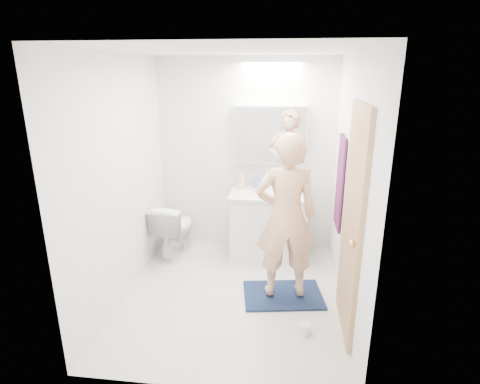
% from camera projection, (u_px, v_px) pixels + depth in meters
% --- Properties ---
extents(floor, '(2.50, 2.50, 0.00)m').
position_uv_depth(floor, '(232.00, 295.00, 4.02)').
color(floor, silver).
rests_on(floor, ground).
extents(ceiling, '(2.50, 2.50, 0.00)m').
position_uv_depth(ceiling, '(231.00, 50.00, 3.29)').
color(ceiling, white).
rests_on(ceiling, floor).
extents(wall_back, '(2.50, 0.00, 2.50)m').
position_uv_depth(wall_back, '(246.00, 156.00, 4.84)').
color(wall_back, white).
rests_on(wall_back, floor).
extents(wall_front, '(2.50, 0.00, 2.50)m').
position_uv_depth(wall_front, '(204.00, 240.00, 2.47)').
color(wall_front, white).
rests_on(wall_front, floor).
extents(wall_left, '(0.00, 2.50, 2.50)m').
position_uv_depth(wall_left, '(121.00, 181.00, 3.78)').
color(wall_left, white).
rests_on(wall_left, floor).
extents(wall_right, '(0.00, 2.50, 2.50)m').
position_uv_depth(wall_right, '(351.00, 189.00, 3.53)').
color(wall_right, white).
rests_on(wall_right, floor).
extents(vanity_cabinet, '(0.90, 0.55, 0.78)m').
position_uv_depth(vanity_cabinet, '(269.00, 226.00, 4.78)').
color(vanity_cabinet, white).
rests_on(vanity_cabinet, floor).
extents(countertop, '(0.95, 0.58, 0.04)m').
position_uv_depth(countertop, '(270.00, 195.00, 4.65)').
color(countertop, silver).
rests_on(countertop, vanity_cabinet).
extents(sink_basin, '(0.36, 0.36, 0.03)m').
position_uv_depth(sink_basin, '(270.00, 191.00, 4.67)').
color(sink_basin, white).
rests_on(sink_basin, countertop).
extents(faucet, '(0.02, 0.02, 0.16)m').
position_uv_depth(faucet, '(271.00, 182.00, 4.83)').
color(faucet, silver).
rests_on(faucet, countertop).
extents(medicine_cabinet, '(0.88, 0.14, 0.70)m').
position_uv_depth(medicine_cabinet, '(270.00, 134.00, 4.64)').
color(medicine_cabinet, white).
rests_on(medicine_cabinet, wall_back).
extents(mirror_panel, '(0.84, 0.01, 0.66)m').
position_uv_depth(mirror_panel, '(270.00, 135.00, 4.57)').
color(mirror_panel, silver).
rests_on(mirror_panel, medicine_cabinet).
extents(toilet, '(0.48, 0.72, 0.69)m').
position_uv_depth(toilet, '(175.00, 229.00, 4.82)').
color(toilet, white).
rests_on(toilet, floor).
extents(bath_rug, '(0.88, 0.67, 0.02)m').
position_uv_depth(bath_rug, '(283.00, 295.00, 4.00)').
color(bath_rug, '#14213E').
rests_on(bath_rug, floor).
extents(person, '(0.66, 0.49, 1.66)m').
position_uv_depth(person, '(286.00, 217.00, 3.73)').
color(person, '#DCA784').
rests_on(person, bath_rug).
extents(door, '(0.04, 0.80, 2.00)m').
position_uv_depth(door, '(352.00, 224.00, 3.26)').
color(door, tan).
rests_on(door, wall_right).
extents(door_knob, '(0.06, 0.06, 0.06)m').
position_uv_depth(door_knob, '(352.00, 244.00, 2.99)').
color(door_knob, gold).
rests_on(door_knob, door).
extents(towel, '(0.02, 0.42, 1.00)m').
position_uv_depth(towel, '(340.00, 183.00, 4.08)').
color(towel, '#13163C').
rests_on(towel, wall_right).
extents(towel_hook, '(0.07, 0.02, 0.02)m').
position_uv_depth(towel_hook, '(343.00, 133.00, 3.92)').
color(towel_hook, silver).
rests_on(towel_hook, wall_right).
extents(soap_bottle_a, '(0.12, 0.12, 0.23)m').
position_uv_depth(soap_bottle_a, '(242.00, 179.00, 4.79)').
color(soap_bottle_a, beige).
rests_on(soap_bottle_a, countertop).
extents(soap_bottle_b, '(0.11, 0.11, 0.17)m').
position_uv_depth(soap_bottle_b, '(257.00, 182.00, 4.81)').
color(soap_bottle_b, '#618BD0').
rests_on(soap_bottle_b, countertop).
extents(toothbrush_cup, '(0.13, 0.13, 0.10)m').
position_uv_depth(toothbrush_cup, '(285.00, 186.00, 4.76)').
color(toothbrush_cup, '#436CCB').
rests_on(toothbrush_cup, countertop).
extents(toilet_paper_roll, '(0.11, 0.11, 0.10)m').
position_uv_depth(toilet_paper_roll, '(304.00, 329.00, 3.41)').
color(toilet_paper_roll, white).
rests_on(toilet_paper_roll, floor).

